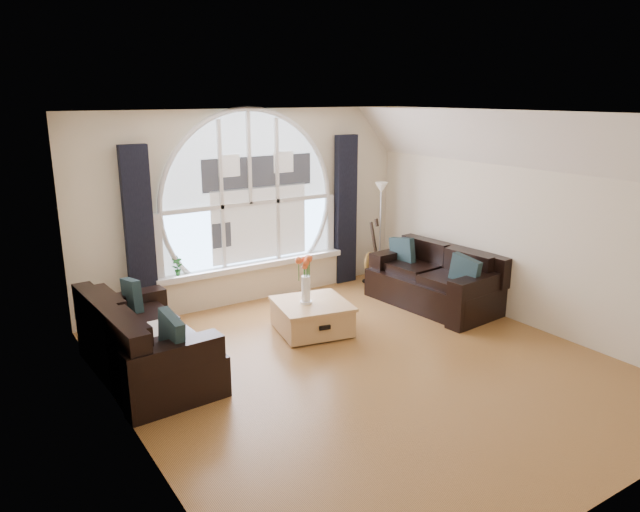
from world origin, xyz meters
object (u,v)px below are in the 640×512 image
Objects in this scene: vase_flowers at (306,273)px; floor_lamp at (380,234)px; guitar at (371,251)px; coffee_chest at (312,315)px; sofa_right at (433,278)px; potted_plant at (177,266)px; sofa_left at (147,339)px.

floor_lamp reaches higher than vase_flowers.
vase_flowers is 0.66× the size of guitar.
coffee_chest is 0.55× the size of floor_lamp.
guitar is at bearing 89.90° from sofa_right.
guitar is 4.01× the size of potted_plant.
floor_lamp is at bearing 84.60° from sofa_right.
sofa_left is 1.81m from potted_plant.
sofa_right is 1.28m from floor_lamp.
floor_lamp reaches higher than guitar.
sofa_left is 4.21m from floor_lamp.
sofa_right is at bearing -90.15° from floor_lamp.
potted_plant reaches higher than coffee_chest.
sofa_left is 2.72× the size of vase_flowers.
vase_flowers reaches higher than sofa_right.
sofa_right is 1.96m from coffee_chest.
potted_plant is at bearing 126.50° from vase_flowers.
sofa_left is at bearing 175.96° from guitar.
sofa_right is 3.52m from potted_plant.
vase_flowers reaches higher than sofa_left.
floor_lamp is 3.15m from potted_plant.
coffee_chest is at bearing 171.43° from sofa_right.
sofa_right is 2.10× the size of coffee_chest.
guitar reaches higher than potted_plant.
vase_flowers is (-2.02, 0.13, 0.38)m from sofa_right.
floor_lamp is (0.00, 1.21, 0.40)m from sofa_right.
guitar is at bearing 154.50° from floor_lamp.
vase_flowers is 2.30m from floor_lamp.
floor_lamp is (4.03, 1.15, 0.40)m from sofa_left.
floor_lamp is (1.95, 1.10, 0.59)m from coffee_chest.
potted_plant is (-3.01, 0.34, 0.15)m from guitar.
guitar is (-0.11, 1.27, 0.13)m from sofa_right.
vase_flowers is 1.85m from potted_plant.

